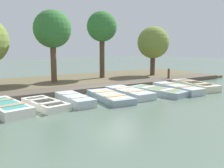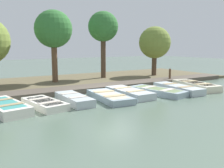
# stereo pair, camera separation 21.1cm
# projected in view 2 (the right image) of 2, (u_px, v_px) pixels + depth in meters

# --- Properties ---
(ground_plane) EXTENTS (80.00, 80.00, 0.00)m
(ground_plane) POSITION_uv_depth(u_px,v_px,m) (113.00, 94.00, 14.52)
(ground_plane) COLOR #566B5B
(shore_bank) EXTENTS (8.00, 24.00, 0.19)m
(shore_bank) POSITION_uv_depth(u_px,v_px,m) (78.00, 81.00, 18.72)
(shore_bank) COLOR brown
(shore_bank) RESTS_ON ground_plane
(dock_walkway) EXTENTS (1.60, 21.76, 0.30)m
(dock_walkway) POSITION_uv_depth(u_px,v_px,m) (100.00, 87.00, 15.82)
(dock_walkway) COLOR #51473D
(dock_walkway) RESTS_ON ground_plane
(rowboat_0) EXTENTS (3.33, 1.74, 0.41)m
(rowboat_0) POSITION_uv_depth(u_px,v_px,m) (5.00, 107.00, 10.57)
(rowboat_0) COLOR silver
(rowboat_0) RESTS_ON ground_plane
(rowboat_1) EXTENTS (2.81, 1.53, 0.33)m
(rowboat_1) POSITION_uv_depth(u_px,v_px,m) (44.00, 104.00, 11.31)
(rowboat_1) COLOR silver
(rowboat_1) RESTS_ON ground_plane
(rowboat_2) EXTENTS (2.84, 0.96, 0.40)m
(rowboat_2) POSITION_uv_depth(u_px,v_px,m) (74.00, 99.00, 12.14)
(rowboat_2) COLOR #B2BCC1
(rowboat_2) RESTS_ON ground_plane
(rowboat_3) EXTENTS (3.43, 1.53, 0.34)m
(rowboat_3) POSITION_uv_depth(u_px,v_px,m) (109.00, 97.00, 12.87)
(rowboat_3) COLOR #8C9EA8
(rowboat_3) RESTS_ON ground_plane
(rowboat_4) EXTENTS (3.23, 1.19, 0.40)m
(rowboat_4) POSITION_uv_depth(u_px,v_px,m) (129.00, 93.00, 13.77)
(rowboat_4) COLOR #B2BCC1
(rowboat_4) RESTS_ON ground_plane
(rowboat_5) EXTENTS (3.61, 1.90, 0.34)m
(rowboat_5) POSITION_uv_depth(u_px,v_px,m) (158.00, 91.00, 14.39)
(rowboat_5) COLOR #8C9EA8
(rowboat_5) RESTS_ON ground_plane
(rowboat_6) EXTENTS (3.50, 1.30, 0.42)m
(rowboat_6) POSITION_uv_depth(u_px,v_px,m) (178.00, 88.00, 15.09)
(rowboat_6) COLOR #B2BCC1
(rowboat_6) RESTS_ON ground_plane
(rowboat_7) EXTENTS (3.61, 1.85, 0.43)m
(rowboat_7) POSITION_uv_depth(u_px,v_px,m) (196.00, 85.00, 16.10)
(rowboat_7) COLOR beige
(rowboat_7) RESTS_ON ground_plane
(mooring_post_far) EXTENTS (0.17, 0.17, 1.07)m
(mooring_post_far) POSITION_uv_depth(u_px,v_px,m) (170.00, 75.00, 18.77)
(mooring_post_far) COLOR brown
(mooring_post_far) RESTS_ON ground_plane
(park_tree_left) EXTENTS (2.61, 2.61, 5.21)m
(park_tree_left) POSITION_uv_depth(u_px,v_px,m) (53.00, 30.00, 17.23)
(park_tree_left) COLOR brown
(park_tree_left) RESTS_ON ground_plane
(park_tree_center) EXTENTS (2.37, 2.37, 5.43)m
(park_tree_center) POSITION_uv_depth(u_px,v_px,m) (103.00, 28.00, 19.58)
(park_tree_center) COLOR #4C3828
(park_tree_center) RESTS_ON ground_plane
(park_tree_right) EXTENTS (2.72, 2.72, 4.38)m
(park_tree_right) POSITION_uv_depth(u_px,v_px,m) (155.00, 43.00, 21.36)
(park_tree_right) COLOR #4C3828
(park_tree_right) RESTS_ON ground_plane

